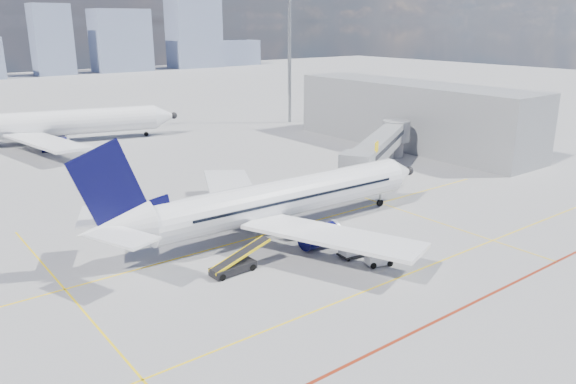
{
  "coord_description": "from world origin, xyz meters",
  "views": [
    {
      "loc": [
        -30.06,
        -32.26,
        19.19
      ],
      "look_at": [
        0.48,
        7.14,
        4.0
      ],
      "focal_mm": 35.0,
      "sensor_mm": 36.0,
      "label": 1
    }
  ],
  "objects_px": {
    "cargo_dolly": "(356,246)",
    "ramp_worker": "(390,254)",
    "belt_loader": "(234,266)",
    "baggage_tug": "(378,257)",
    "second_aircraft": "(43,124)",
    "main_aircraft": "(274,201)"
  },
  "relations": [
    {
      "from": "second_aircraft",
      "to": "cargo_dolly",
      "type": "height_order",
      "value": "second_aircraft"
    },
    {
      "from": "main_aircraft",
      "to": "belt_loader",
      "type": "xyz_separation_m",
      "value": [
        -7.61,
        -5.02,
        -2.65
      ]
    },
    {
      "from": "baggage_tug",
      "to": "belt_loader",
      "type": "height_order",
      "value": "belt_loader"
    },
    {
      "from": "main_aircraft",
      "to": "second_aircraft",
      "type": "relative_size",
      "value": 0.87
    },
    {
      "from": "ramp_worker",
      "to": "belt_loader",
      "type": "bearing_deg",
      "value": 95.72
    },
    {
      "from": "main_aircraft",
      "to": "ramp_worker",
      "type": "height_order",
      "value": "main_aircraft"
    },
    {
      "from": "second_aircraft",
      "to": "baggage_tug",
      "type": "height_order",
      "value": "second_aircraft"
    },
    {
      "from": "belt_loader",
      "to": "cargo_dolly",
      "type": "bearing_deg",
      "value": -21.74
    },
    {
      "from": "cargo_dolly",
      "to": "belt_loader",
      "type": "bearing_deg",
      "value": 167.35
    },
    {
      "from": "second_aircraft",
      "to": "cargo_dolly",
      "type": "relative_size",
      "value": 12.93
    },
    {
      "from": "main_aircraft",
      "to": "belt_loader",
      "type": "distance_m",
      "value": 9.49
    },
    {
      "from": "cargo_dolly",
      "to": "ramp_worker",
      "type": "distance_m",
      "value": 2.99
    },
    {
      "from": "second_aircraft",
      "to": "baggage_tug",
      "type": "bearing_deg",
      "value": -68.5
    },
    {
      "from": "cargo_dolly",
      "to": "ramp_worker",
      "type": "relative_size",
      "value": 1.94
    },
    {
      "from": "belt_loader",
      "to": "second_aircraft",
      "type": "bearing_deg",
      "value": 85.87
    },
    {
      "from": "main_aircraft",
      "to": "ramp_worker",
      "type": "distance_m",
      "value": 12.1
    },
    {
      "from": "second_aircraft",
      "to": "baggage_tug",
      "type": "distance_m",
      "value": 67.11
    },
    {
      "from": "cargo_dolly",
      "to": "ramp_worker",
      "type": "xyz_separation_m",
      "value": [
        1.13,
        -2.77,
        -0.1
      ]
    },
    {
      "from": "baggage_tug",
      "to": "cargo_dolly",
      "type": "distance_m",
      "value": 2.47
    },
    {
      "from": "main_aircraft",
      "to": "ramp_worker",
      "type": "xyz_separation_m",
      "value": [
        3.5,
        -11.34,
        -2.38
      ]
    },
    {
      "from": "baggage_tug",
      "to": "belt_loader",
      "type": "bearing_deg",
      "value": 169.73
    },
    {
      "from": "belt_loader",
      "to": "ramp_worker",
      "type": "xyz_separation_m",
      "value": [
        11.11,
        -6.32,
        0.27
      ]
    }
  ]
}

